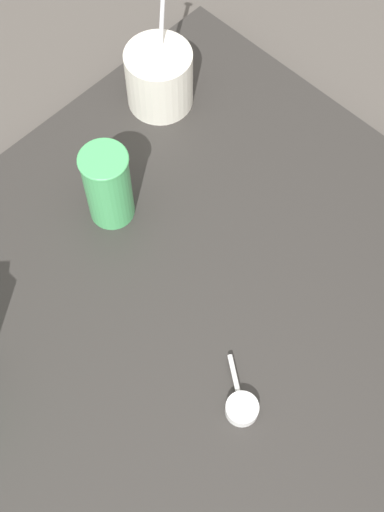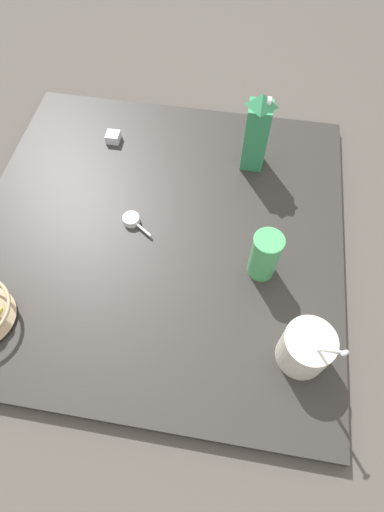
% 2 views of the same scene
% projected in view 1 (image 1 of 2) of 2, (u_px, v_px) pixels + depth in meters
% --- Properties ---
extents(ground_plane, '(6.00, 6.00, 0.00)m').
position_uv_depth(ground_plane, '(207.00, 375.00, 1.15)').
color(ground_plane, '#4C4742').
extents(countertop, '(1.11, 1.11, 0.04)m').
position_uv_depth(countertop, '(208.00, 371.00, 1.14)').
color(countertop, '#2D2B28').
rests_on(countertop, ground_plane).
extents(yogurt_tub, '(0.13, 0.12, 0.23)m').
position_uv_depth(yogurt_tub, '(159.00, 75.00, 1.31)').
color(yogurt_tub, silver).
rests_on(yogurt_tub, countertop).
extents(drinking_cup, '(0.08, 0.08, 0.16)m').
position_uv_depth(drinking_cup, '(108.00, 185.00, 1.18)').
color(drinking_cup, '#4CB266').
rests_on(drinking_cup, countertop).
extents(measuring_scoop, '(0.08, 0.10, 0.02)m').
position_uv_depth(measuring_scoop, '(241.00, 407.00, 1.08)').
color(measuring_scoop, white).
rests_on(measuring_scoop, countertop).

